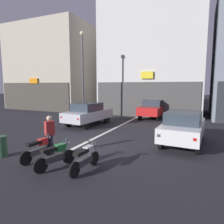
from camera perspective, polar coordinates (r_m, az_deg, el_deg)
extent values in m
plane|color=#232328|center=(10.22, -8.21, -8.96)|extent=(120.00, 120.00, 0.00)
cube|color=silver|center=(15.48, 3.66, -3.21)|extent=(0.20, 18.00, 0.01)
cube|color=#B2A893|center=(27.89, -15.47, 11.83)|extent=(10.06, 8.12, 10.21)
cube|color=#3E3A33|center=(24.78, -21.21, 4.05)|extent=(9.66, 0.10, 3.20)
cube|color=orange|center=(24.63, -21.35, 8.24)|extent=(1.14, 0.16, 0.58)
cube|color=silver|center=(22.49, 12.03, 18.07)|extent=(9.84, 7.40, 14.12)
cube|color=#454543|center=(18.49, 9.16, 3.45)|extent=(9.45, 0.10, 3.20)
cube|color=yellow|center=(18.35, 9.93, 10.29)|extent=(1.09, 0.16, 0.61)
cylinder|color=black|center=(16.30, -6.16, -1.57)|extent=(0.25, 0.66, 0.64)
cylinder|color=black|center=(15.45, -1.50, -2.03)|extent=(0.25, 0.66, 0.64)
cylinder|color=black|center=(14.32, -12.29, -2.97)|extent=(0.25, 0.66, 0.64)
cylinder|color=black|center=(13.34, -7.34, -3.62)|extent=(0.25, 0.66, 0.64)
cube|color=#B7BABF|center=(14.75, -6.71, -0.85)|extent=(2.18, 4.26, 0.66)
cube|color=#2D3842|center=(14.55, -7.10, 1.46)|extent=(1.75, 2.12, 0.56)
cube|color=red|center=(13.67, -14.15, -1.48)|extent=(0.15, 0.07, 0.12)
cube|color=red|center=(12.74, -9.59, -2.00)|extent=(0.15, 0.07, 0.12)
cylinder|color=black|center=(12.02, 16.68, -5.12)|extent=(0.22, 0.65, 0.64)
cylinder|color=black|center=(11.85, 24.10, -5.65)|extent=(0.22, 0.65, 0.64)
cylinder|color=black|center=(9.54, 13.78, -8.30)|extent=(0.22, 0.65, 0.64)
cylinder|color=black|center=(9.33, 23.19, -9.06)|extent=(0.22, 0.65, 0.64)
cube|color=silver|center=(10.55, 19.61, -4.59)|extent=(1.99, 4.19, 0.66)
cube|color=#2D3842|center=(10.30, 19.65, -1.44)|extent=(1.66, 2.05, 0.56)
cube|color=red|center=(8.73, 13.22, -6.51)|extent=(0.14, 0.07, 0.12)
cube|color=red|center=(8.52, 22.53, -7.24)|extent=(0.14, 0.07, 0.12)
cylinder|color=black|center=(16.87, 12.98, -1.41)|extent=(0.20, 0.65, 0.64)
cylinder|color=black|center=(17.28, 7.97, -1.08)|extent=(0.20, 0.65, 0.64)
cylinder|color=black|center=(19.39, 14.73, -0.32)|extent=(0.20, 0.65, 0.64)
cylinder|color=black|center=(19.74, 10.32, -0.06)|extent=(0.20, 0.65, 0.64)
cube|color=red|center=(18.24, 11.58, 0.66)|extent=(1.91, 4.16, 0.66)
cube|color=#2D3842|center=(18.33, 11.75, 2.60)|extent=(1.62, 2.03, 0.56)
cube|color=red|center=(20.04, 14.98, 1.30)|extent=(0.14, 0.07, 0.12)
cube|color=red|center=(20.36, 11.09, 1.51)|extent=(0.14, 0.07, 0.12)
cylinder|color=#47474C|center=(17.07, -8.27, 9.34)|extent=(0.14, 0.14, 6.89)
sphere|color=beige|center=(17.57, -8.51, 21.24)|extent=(0.36, 0.36, 0.36)
cylinder|color=black|center=(8.79, -17.13, -10.21)|extent=(0.14, 0.52, 0.52)
cylinder|color=black|center=(8.11, -23.32, -12.00)|extent=(0.14, 0.52, 0.52)
cube|color=#38383D|center=(8.37, -20.39, -10.45)|extent=(0.29, 0.76, 0.22)
cube|color=black|center=(8.18, -21.37, -8.36)|extent=(0.29, 0.62, 0.12)
cube|color=red|center=(8.43, -19.12, -7.92)|extent=(0.26, 0.38, 0.24)
cylinder|color=#4C4C51|center=(8.59, -17.97, -8.07)|extent=(0.10, 0.24, 0.70)
cylinder|color=black|center=(8.46, -18.48, -6.08)|extent=(0.55, 0.11, 0.04)
sphere|color=silver|center=(8.62, -17.38, -6.82)|extent=(0.12, 0.12, 0.12)
cylinder|color=black|center=(7.82, -12.17, -12.26)|extent=(0.22, 0.52, 0.52)
cylinder|color=black|center=(7.24, -19.66, -14.21)|extent=(0.22, 0.52, 0.52)
cube|color=#38383D|center=(7.45, -16.11, -12.52)|extent=(0.40, 0.76, 0.22)
cube|color=black|center=(7.26, -17.26, -10.18)|extent=(0.38, 0.64, 0.12)
cube|color=#1E7238|center=(7.48, -14.54, -9.71)|extent=(0.31, 0.41, 0.24)
cylinder|color=#4C4C51|center=(7.62, -13.15, -9.88)|extent=(0.14, 0.25, 0.70)
cylinder|color=black|center=(7.49, -13.73, -7.65)|extent=(0.54, 0.19, 0.04)
sphere|color=silver|center=(7.65, -12.42, -8.49)|extent=(0.12, 0.12, 0.12)
cylinder|color=black|center=(7.51, -5.06, -12.97)|extent=(0.11, 0.52, 0.52)
cylinder|color=black|center=(6.65, -10.65, -15.89)|extent=(0.11, 0.52, 0.52)
cube|color=#38383D|center=(6.99, -7.93, -13.65)|extent=(0.25, 0.75, 0.22)
cube|color=black|center=(6.75, -8.77, -11.28)|extent=(0.26, 0.61, 0.12)
cube|color=silver|center=(7.08, -6.74, -10.52)|extent=(0.24, 0.37, 0.24)
cylinder|color=#4C4C51|center=(7.27, -5.75, -10.58)|extent=(0.09, 0.24, 0.70)
cylinder|color=black|center=(7.11, -6.14, -8.28)|extent=(0.55, 0.07, 0.04)
sphere|color=silver|center=(7.32, -5.21, -9.06)|extent=(0.12, 0.12, 0.12)
cylinder|color=#23232D|center=(8.82, -17.14, -9.00)|extent=(0.24, 0.24, 0.86)
cube|color=#B22D2D|center=(8.64, -17.32, -4.41)|extent=(0.36, 0.42, 0.58)
sphere|color=beige|center=(8.57, -17.43, -1.73)|extent=(0.22, 0.22, 0.22)
cylinder|color=#2D5938|center=(9.45, -28.91, -8.54)|extent=(0.44, 0.44, 0.85)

